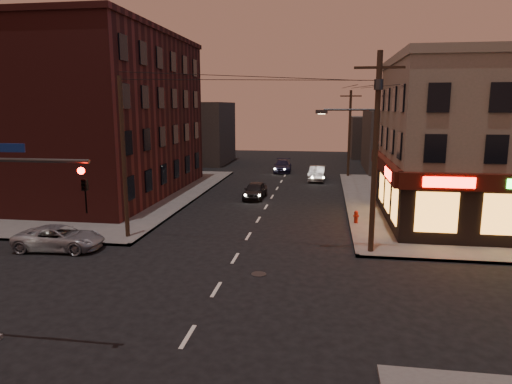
% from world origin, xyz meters
% --- Properties ---
extents(ground, '(120.00, 120.00, 0.00)m').
position_xyz_m(ground, '(0.00, 0.00, 0.00)').
color(ground, black).
rests_on(ground, ground).
extents(sidewalk_ne, '(24.00, 28.00, 0.15)m').
position_xyz_m(sidewalk_ne, '(18.00, 19.00, 0.07)').
color(sidewalk_ne, '#514F4C').
rests_on(sidewalk_ne, ground).
extents(sidewalk_nw, '(24.00, 28.00, 0.15)m').
position_xyz_m(sidewalk_nw, '(-18.00, 19.00, 0.07)').
color(sidewalk_nw, '#514F4C').
rests_on(sidewalk_nw, ground).
extents(pizza_building, '(15.85, 12.85, 10.50)m').
position_xyz_m(pizza_building, '(15.93, 13.43, 5.35)').
color(pizza_building, gray).
rests_on(pizza_building, sidewalk_ne).
extents(brick_apartment, '(12.00, 20.00, 13.00)m').
position_xyz_m(brick_apartment, '(-14.50, 19.00, 6.65)').
color(brick_apartment, '#4D1B19').
rests_on(brick_apartment, sidewalk_nw).
extents(bg_building_ne_a, '(10.00, 12.00, 7.00)m').
position_xyz_m(bg_building_ne_a, '(14.00, 38.00, 3.50)').
color(bg_building_ne_a, '#3F3D3A').
rests_on(bg_building_ne_a, ground).
extents(bg_building_nw, '(9.00, 10.00, 8.00)m').
position_xyz_m(bg_building_nw, '(-13.00, 42.00, 4.00)').
color(bg_building_nw, '#3F3D3A').
rests_on(bg_building_nw, ground).
extents(bg_building_ne_b, '(8.00, 8.00, 6.00)m').
position_xyz_m(bg_building_ne_b, '(12.00, 52.00, 3.00)').
color(bg_building_ne_b, '#3F3D3A').
rests_on(bg_building_ne_b, ground).
extents(utility_pole_main, '(4.20, 0.44, 10.00)m').
position_xyz_m(utility_pole_main, '(6.68, 5.80, 5.76)').
color(utility_pole_main, '#382619').
rests_on(utility_pole_main, sidewalk_ne).
extents(utility_pole_far, '(0.26, 0.26, 9.00)m').
position_xyz_m(utility_pole_far, '(6.80, 32.00, 4.65)').
color(utility_pole_far, '#382619').
rests_on(utility_pole_far, sidewalk_ne).
extents(utility_pole_west, '(0.24, 0.24, 9.00)m').
position_xyz_m(utility_pole_west, '(-6.80, 6.50, 4.65)').
color(utility_pole_west, '#382619').
rests_on(utility_pole_west, sidewalk_nw).
extents(suv_cross, '(4.73, 2.39, 1.28)m').
position_xyz_m(suv_cross, '(-9.49, 4.00, 0.64)').
color(suv_cross, gray).
rests_on(suv_cross, ground).
extents(sedan_near, '(1.77, 4.05, 1.36)m').
position_xyz_m(sedan_near, '(-1.31, 19.07, 0.68)').
color(sedan_near, black).
rests_on(sedan_near, ground).
extents(sedan_mid, '(1.79, 4.55, 1.47)m').
position_xyz_m(sedan_mid, '(3.56, 29.17, 0.74)').
color(sedan_mid, slate).
rests_on(sedan_mid, ground).
extents(sedan_far, '(2.17, 4.88, 1.39)m').
position_xyz_m(sedan_far, '(-0.52, 34.85, 0.70)').
color(sedan_far, '#1A1A34').
rests_on(sedan_far, ground).
extents(fire_hydrant, '(0.37, 0.37, 0.81)m').
position_xyz_m(fire_hydrant, '(6.40, 11.55, 0.59)').
color(fire_hydrant, maroon).
rests_on(fire_hydrant, sidewalk_ne).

